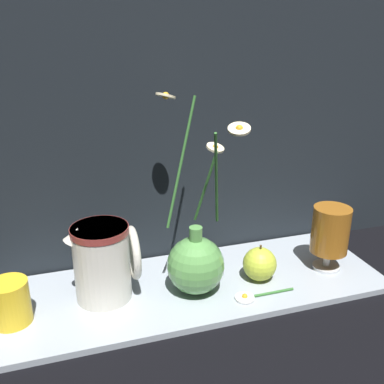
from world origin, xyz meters
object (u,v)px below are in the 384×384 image
vase_with_flowers (196,262)px  ceramic_pitcher (104,259)px  tea_glass (330,231)px  orange_fruit (260,264)px  yellow_mug (8,303)px

vase_with_flowers → ceramic_pitcher: 0.17m
tea_glass → orange_fruit: tea_glass is taller
tea_glass → yellow_mug: bearing=179.4°
yellow_mug → tea_glass: size_ratio=0.57×
vase_with_flowers → tea_glass: (0.28, -0.00, 0.02)m
ceramic_pitcher → tea_glass: 0.45m
tea_glass → orange_fruit: 0.16m
yellow_mug → tea_glass: (0.61, -0.01, 0.05)m
vase_with_flowers → yellow_mug: (-0.33, 0.00, -0.02)m
ceramic_pitcher → tea_glass: bearing=-4.4°
ceramic_pitcher → tea_glass: size_ratio=1.13×
yellow_mug → ceramic_pitcher: (0.16, 0.03, 0.04)m
yellow_mug → ceramic_pitcher: ceramic_pitcher is taller
vase_with_flowers → orange_fruit: vase_with_flowers is taller
vase_with_flowers → yellow_mug: vase_with_flowers is taller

